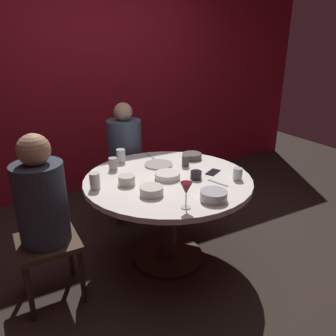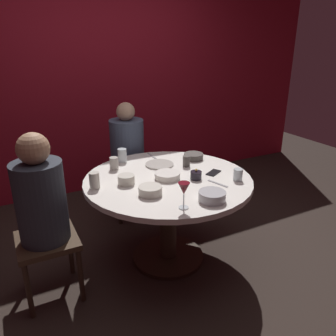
% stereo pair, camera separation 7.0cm
% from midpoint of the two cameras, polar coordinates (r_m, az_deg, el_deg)
% --- Properties ---
extents(ground_plane, '(8.00, 8.00, 0.00)m').
position_cam_midpoint_polar(ground_plane, '(2.97, -0.70, -14.96)').
color(ground_plane, '#2D231E').
extents(back_wall, '(6.00, 0.10, 2.60)m').
position_cam_midpoint_polar(back_wall, '(4.06, -12.96, 14.22)').
color(back_wall, maroon).
rests_on(back_wall, ground).
extents(dining_table, '(1.31, 1.31, 0.74)m').
position_cam_midpoint_polar(dining_table, '(2.67, -0.75, -4.76)').
color(dining_table, white).
rests_on(dining_table, ground).
extents(seated_diner_left, '(0.40, 0.40, 1.22)m').
position_cam_midpoint_polar(seated_diner_left, '(2.35, -21.54, -5.67)').
color(seated_diner_left, '#3F2D1E').
rests_on(seated_diner_left, ground).
extents(seated_diner_back, '(0.40, 0.40, 1.19)m').
position_cam_midpoint_polar(seated_diner_back, '(3.38, -7.97, 3.33)').
color(seated_diner_back, '#3F2D1E').
rests_on(seated_diner_back, ground).
extents(candle_holder, '(0.09, 0.09, 0.09)m').
position_cam_midpoint_polar(candle_holder, '(2.58, 4.03, -1.19)').
color(candle_holder, black).
rests_on(candle_holder, dining_table).
extents(wine_glass, '(0.08, 0.08, 0.18)m').
position_cam_midpoint_polar(wine_glass, '(2.10, 2.16, -3.69)').
color(wine_glass, silver).
rests_on(wine_glass, dining_table).
extents(dinner_plate, '(0.24, 0.24, 0.01)m').
position_cam_midpoint_polar(dinner_plate, '(2.86, -2.34, 0.59)').
color(dinner_plate, '#B2ADA3').
rests_on(dinner_plate, dining_table).
extents(cell_phone, '(0.16, 0.13, 0.01)m').
position_cam_midpoint_polar(cell_phone, '(2.72, 6.95, -0.71)').
color(cell_phone, black).
rests_on(cell_phone, dining_table).
extents(bowl_serving_large, '(0.18, 0.18, 0.07)m').
position_cam_midpoint_polar(bowl_serving_large, '(2.25, 6.91, -4.70)').
color(bowl_serving_large, '#B7B7BC').
rests_on(bowl_serving_large, dining_table).
extents(bowl_salad_center, '(0.12, 0.12, 0.07)m').
position_cam_midpoint_polar(bowl_salad_center, '(2.49, -7.88, -2.06)').
color(bowl_salad_center, beige).
rests_on(bowl_salad_center, dining_table).
extents(bowl_small_white, '(0.16, 0.16, 0.06)m').
position_cam_midpoint_polar(bowl_small_white, '(2.32, -3.68, -3.88)').
color(bowl_small_white, beige).
rests_on(bowl_small_white, dining_table).
extents(bowl_sauce_side, '(0.17, 0.17, 0.05)m').
position_cam_midpoint_polar(bowl_sauce_side, '(3.01, 3.46, 2.04)').
color(bowl_sauce_side, '#4C4742').
rests_on(bowl_sauce_side, dining_table).
extents(bowl_rice_portion, '(0.20, 0.20, 0.05)m').
position_cam_midpoint_polar(bowl_rice_portion, '(2.58, -0.87, -1.29)').
color(bowl_rice_portion, silver).
rests_on(bowl_rice_portion, dining_table).
extents(cup_near_candle, '(0.08, 0.08, 0.12)m').
position_cam_midpoint_polar(cup_near_candle, '(2.95, -8.73, 2.08)').
color(cup_near_candle, silver).
rests_on(cup_near_candle, dining_table).
extents(cup_by_left_diner, '(0.07, 0.07, 0.09)m').
position_cam_midpoint_polar(cup_by_left_diner, '(2.60, 11.05, -0.99)').
color(cup_by_left_diner, silver).
rests_on(cup_by_left_diner, dining_table).
extents(cup_by_right_diner, '(0.06, 0.06, 0.09)m').
position_cam_midpoint_polar(cup_by_right_diner, '(2.82, 2.30, 1.19)').
color(cup_by_right_diner, '#4C4742').
rests_on(cup_by_right_diner, dining_table).
extents(cup_center_front, '(0.07, 0.07, 0.10)m').
position_cam_midpoint_polar(cup_center_front, '(2.79, -10.06, 0.69)').
color(cup_center_front, '#B2ADA3').
rests_on(cup_center_front, dining_table).
extents(cup_far_edge, '(0.07, 0.07, 0.12)m').
position_cam_midpoint_polar(cup_far_edge, '(2.46, -13.18, -2.19)').
color(cup_far_edge, beige).
rests_on(cup_far_edge, dining_table).
extents(fork_near_plate, '(0.07, 0.18, 0.01)m').
position_cam_midpoint_polar(fork_near_plate, '(2.53, 7.73, -2.53)').
color(fork_near_plate, '#B7B7BC').
rests_on(fork_near_plate, dining_table).
extents(knife_near_plate, '(0.02, 0.18, 0.01)m').
position_cam_midpoint_polar(knife_near_plate, '(3.09, -3.76, 2.09)').
color(knife_near_plate, '#B7B7BC').
rests_on(knife_near_plate, dining_table).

